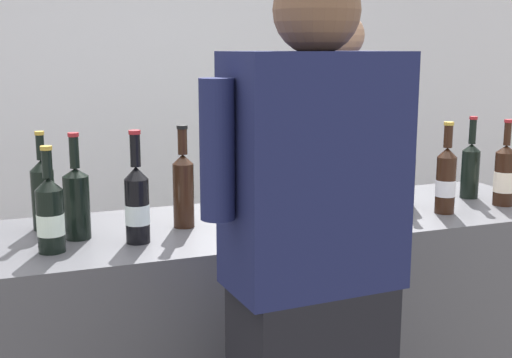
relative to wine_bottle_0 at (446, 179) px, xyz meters
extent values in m
cube|color=white|center=(-0.55, 2.74, 0.35)|extent=(8.00, 0.10, 2.80)
cube|color=#4C4C51|center=(-0.55, 0.14, -0.59)|extent=(2.08, 0.65, 0.93)
cylinder|color=black|center=(0.00, 0.00, -0.02)|extent=(0.07, 0.07, 0.21)
cone|color=black|center=(0.00, 0.00, 0.10)|extent=(0.07, 0.07, 0.04)
cylinder|color=black|center=(0.00, 0.00, 0.16)|extent=(0.03, 0.03, 0.08)
cylinder|color=#B79333|center=(0.00, 0.00, 0.20)|extent=(0.04, 0.04, 0.01)
cylinder|color=silver|center=(0.00, 0.00, -0.03)|extent=(0.07, 0.07, 0.06)
cylinder|color=black|center=(-0.08, 0.15, -0.04)|extent=(0.08, 0.08, 0.18)
cone|color=black|center=(-0.08, 0.15, 0.07)|extent=(0.08, 0.08, 0.04)
cylinder|color=black|center=(-0.08, 0.15, 0.14)|extent=(0.03, 0.03, 0.10)
cylinder|color=#333338|center=(-0.08, 0.15, 0.20)|extent=(0.03, 0.03, 0.01)
cylinder|color=black|center=(-0.95, 0.15, -0.02)|extent=(0.07, 0.07, 0.22)
cone|color=black|center=(-0.95, 0.15, 0.11)|extent=(0.07, 0.07, 0.03)
cylinder|color=black|center=(-0.95, 0.15, 0.17)|extent=(0.03, 0.03, 0.09)
cylinder|color=black|center=(-0.95, 0.15, 0.21)|extent=(0.04, 0.04, 0.01)
cylinder|color=black|center=(-0.20, 0.06, -0.03)|extent=(0.08, 0.08, 0.19)
cone|color=black|center=(-0.20, 0.06, 0.08)|extent=(0.08, 0.08, 0.04)
cylinder|color=black|center=(-0.20, 0.06, 0.14)|extent=(0.03, 0.03, 0.08)
cylinder|color=#333338|center=(-0.20, 0.06, 0.19)|extent=(0.03, 0.03, 0.01)
cylinder|color=white|center=(-0.20, 0.06, -0.04)|extent=(0.08, 0.08, 0.07)
cylinder|color=black|center=(-1.39, 0.28, -0.03)|extent=(0.08, 0.08, 0.20)
cone|color=black|center=(-1.39, 0.28, 0.09)|extent=(0.08, 0.08, 0.04)
cylinder|color=black|center=(-1.39, 0.28, 0.15)|extent=(0.03, 0.03, 0.08)
cylinder|color=#B79333|center=(-1.39, 0.28, 0.20)|extent=(0.03, 0.03, 0.01)
cylinder|color=black|center=(-1.13, 0.02, -0.03)|extent=(0.07, 0.07, 0.20)
cone|color=black|center=(-1.13, 0.02, 0.09)|extent=(0.07, 0.07, 0.04)
cylinder|color=black|center=(-1.13, 0.02, 0.16)|extent=(0.03, 0.03, 0.10)
cylinder|color=maroon|center=(-1.13, 0.02, 0.22)|extent=(0.04, 0.04, 0.01)
cylinder|color=silver|center=(-1.13, 0.02, -0.04)|extent=(0.08, 0.08, 0.06)
cylinder|color=black|center=(-0.53, 0.15, -0.03)|extent=(0.08, 0.08, 0.20)
cone|color=black|center=(-0.53, 0.15, 0.09)|extent=(0.08, 0.08, 0.04)
cylinder|color=black|center=(-0.53, 0.15, 0.14)|extent=(0.03, 0.03, 0.07)
cylinder|color=#333338|center=(-0.53, 0.15, 0.18)|extent=(0.04, 0.04, 0.01)
cylinder|color=#F3D2CC|center=(-0.53, 0.15, -0.04)|extent=(0.08, 0.08, 0.06)
cylinder|color=black|center=(0.29, 0.03, -0.02)|extent=(0.08, 0.08, 0.21)
cone|color=black|center=(0.29, 0.03, 0.09)|extent=(0.08, 0.08, 0.03)
cylinder|color=black|center=(0.29, 0.03, 0.15)|extent=(0.03, 0.03, 0.09)
cylinder|color=maroon|center=(0.29, 0.03, 0.20)|extent=(0.03, 0.03, 0.01)
cylinder|color=#F4E5C9|center=(0.29, 0.03, -0.03)|extent=(0.08, 0.08, 0.08)
cylinder|color=black|center=(-1.30, 0.13, -0.03)|extent=(0.08, 0.08, 0.20)
cone|color=black|center=(-1.30, 0.13, 0.09)|extent=(0.08, 0.08, 0.03)
cylinder|color=black|center=(-1.30, 0.13, 0.15)|extent=(0.03, 0.03, 0.10)
cylinder|color=maroon|center=(-1.30, 0.13, 0.21)|extent=(0.03, 0.03, 0.01)
cylinder|color=black|center=(-0.70, 0.12, -0.03)|extent=(0.08, 0.08, 0.19)
cone|color=black|center=(-0.70, 0.12, 0.07)|extent=(0.08, 0.08, 0.03)
cylinder|color=black|center=(-0.70, 0.12, 0.14)|extent=(0.03, 0.03, 0.10)
cylinder|color=maroon|center=(-0.70, 0.12, 0.19)|extent=(0.03, 0.03, 0.01)
cylinder|color=silver|center=(-0.70, 0.12, -0.04)|extent=(0.08, 0.08, 0.07)
cylinder|color=black|center=(-1.39, 0.01, -0.03)|extent=(0.08, 0.08, 0.19)
cone|color=black|center=(-1.39, 0.01, 0.08)|extent=(0.08, 0.08, 0.04)
cylinder|color=black|center=(-1.39, 0.01, 0.14)|extent=(0.03, 0.03, 0.08)
cylinder|color=#B79333|center=(-1.39, 0.01, 0.19)|extent=(0.03, 0.03, 0.01)
cylinder|color=silver|center=(-1.39, 0.01, -0.04)|extent=(0.08, 0.08, 0.06)
cylinder|color=black|center=(0.25, 0.18, -0.03)|extent=(0.07, 0.07, 0.19)
cone|color=black|center=(0.25, 0.18, 0.08)|extent=(0.07, 0.07, 0.03)
cylinder|color=black|center=(0.25, 0.18, 0.14)|extent=(0.03, 0.03, 0.10)
cylinder|color=maroon|center=(0.25, 0.18, 0.20)|extent=(0.03, 0.03, 0.01)
cylinder|color=silver|center=(-0.63, 0.01, -0.12)|extent=(0.07, 0.07, 0.00)
cylinder|color=silver|center=(-0.63, 0.01, -0.07)|extent=(0.01, 0.01, 0.10)
ellipsoid|color=silver|center=(-0.63, 0.01, 0.02)|extent=(0.07, 0.07, 0.11)
ellipsoid|color=maroon|center=(-0.63, 0.01, 0.00)|extent=(0.05, 0.05, 0.04)
cube|color=black|center=(-0.06, 0.73, -0.63)|extent=(0.39, 0.29, 0.85)
cube|color=#191E47|center=(-0.06, 0.73, 0.12)|extent=(0.42, 0.29, 0.64)
sphere|color=#8C664C|center=(-0.06, 0.73, 0.53)|extent=(0.21, 0.21, 0.21)
cylinder|color=#191E47|center=(0.18, 0.69, 0.19)|extent=(0.08, 0.08, 0.31)
cylinder|color=#191E47|center=(-0.30, 0.76, 0.19)|extent=(0.08, 0.08, 0.31)
cube|color=#191E47|center=(-0.80, -0.56, 0.18)|extent=(0.43, 0.26, 0.57)
sphere|color=brown|center=(-0.80, -0.56, 0.56)|extent=(0.21, 0.21, 0.21)
cylinder|color=#191E47|center=(-1.05, -0.57, 0.25)|extent=(0.08, 0.08, 0.32)
cylinder|color=#191E47|center=(-0.55, -0.54, 0.25)|extent=(0.08, 0.08, 0.32)
cylinder|color=brown|center=(-0.01, 1.40, -0.91)|extent=(0.38, 0.38, 0.28)
sphere|color=#2D6B33|center=(0.02, 1.40, -0.08)|extent=(0.45, 0.45, 0.45)
sphere|color=#2D6B33|center=(0.04, 1.48, -0.41)|extent=(0.46, 0.46, 0.46)
sphere|color=#2D6B33|center=(0.09, 1.39, -0.29)|extent=(0.44, 0.44, 0.44)
sphere|color=#2D6B33|center=(0.01, 1.45, -0.13)|extent=(0.39, 0.39, 0.39)
cylinder|color=#4C3823|center=(-0.01, 1.40, -0.47)|extent=(0.05, 0.05, 0.60)
camera|label=1|loc=(-1.49, -1.99, 0.47)|focal=46.67mm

